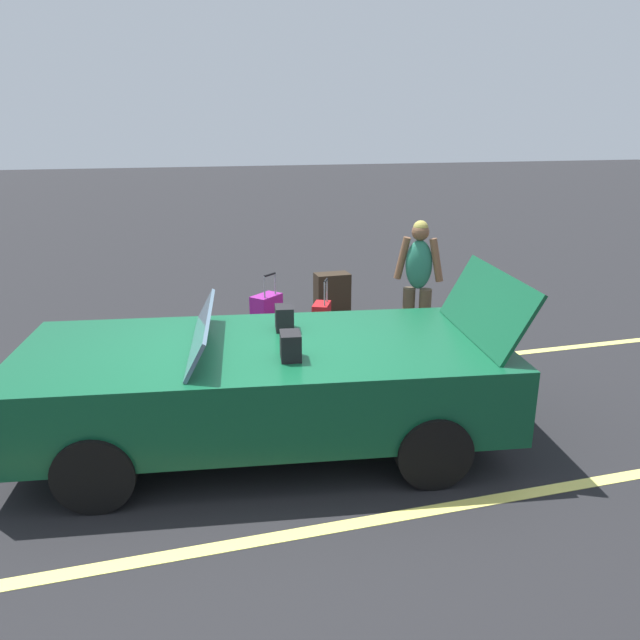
% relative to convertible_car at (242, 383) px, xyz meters
% --- Properties ---
extents(ground_plane, '(80.00, 80.00, 0.00)m').
position_rel_convertible_car_xyz_m(ground_plane, '(-0.20, 0.03, -0.59)').
color(ground_plane, black).
extents(lot_line_near, '(18.00, 0.12, 0.01)m').
position_rel_convertible_car_xyz_m(lot_line_near, '(-0.20, -1.35, -0.59)').
color(lot_line_near, '#EAE066').
rests_on(lot_line_near, ground_plane).
extents(lot_line_mid, '(18.00, 0.12, 0.01)m').
position_rel_convertible_car_xyz_m(lot_line_mid, '(-0.20, 1.35, -0.59)').
color(lot_line_mid, '#EAE066').
rests_on(lot_line_mid, ground_plane).
extents(convertible_car, '(4.39, 2.33, 1.51)m').
position_rel_convertible_car_xyz_m(convertible_car, '(0.00, 0.00, 0.00)').
color(convertible_car, '#0F4C2D').
rests_on(convertible_car, ground_plane).
extents(suitcase_large_black, '(0.48, 0.31, 0.74)m').
position_rel_convertible_car_xyz_m(suitcase_large_black, '(-1.74, -3.12, -0.22)').
color(suitcase_large_black, '#2D2319').
rests_on(suitcase_large_black, ground_plane).
extents(suitcase_medium_bright, '(0.46, 0.44, 0.91)m').
position_rel_convertible_car_xyz_m(suitcase_medium_bright, '(-0.71, -2.67, -0.28)').
color(suitcase_medium_bright, '#991E8C').
rests_on(suitcase_medium_bright, ground_plane).
extents(suitcase_small_carryon, '(0.33, 0.39, 0.82)m').
position_rel_convertible_car_xyz_m(suitcase_small_carryon, '(-1.41, -2.50, -0.34)').
color(suitcase_small_carryon, red).
rests_on(suitcase_small_carryon, ground_plane).
extents(duffel_bag, '(0.70, 0.59, 0.34)m').
position_rel_convertible_car_xyz_m(duffel_bag, '(-1.24, -1.53, -0.43)').
color(duffel_bag, '#19723F').
rests_on(duffel_bag, ground_plane).
extents(traveler_person, '(0.56, 0.40, 1.65)m').
position_rel_convertible_car_xyz_m(traveler_person, '(-2.42, -1.75, 0.34)').
color(traveler_person, '#4C3F2D').
rests_on(traveler_person, ground_plane).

